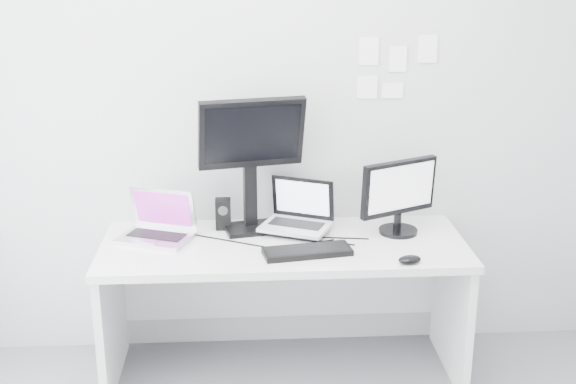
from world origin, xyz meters
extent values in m
plane|color=#B7BABD|center=(0.00, 1.60, 1.35)|extent=(3.60, 0.00, 3.60)
cube|color=silver|center=(0.00, 1.25, 0.36)|extent=(1.80, 0.70, 0.73)
cube|color=#B1B2B6|center=(-0.64, 1.32, 0.86)|extent=(0.41, 0.36, 0.26)
cube|color=black|center=(-0.30, 1.47, 0.81)|extent=(0.10, 0.10, 0.16)
cube|color=silver|center=(0.07, 1.38, 0.87)|extent=(0.41, 0.37, 0.28)
cube|color=black|center=(-0.15, 1.43, 1.09)|extent=(0.56, 0.30, 0.72)
cube|color=black|center=(0.59, 1.35, 0.93)|extent=(0.47, 0.37, 0.40)
cube|color=black|center=(0.10, 1.10, 0.74)|extent=(0.44, 0.22, 0.03)
ellipsoid|color=black|center=(0.57, 0.96, 0.75)|extent=(0.13, 0.10, 0.04)
cube|color=white|center=(0.45, 1.59, 1.62)|extent=(0.10, 0.00, 0.14)
cube|color=white|center=(0.60, 1.59, 1.58)|extent=(0.09, 0.00, 0.13)
cube|color=white|center=(0.75, 1.59, 1.63)|extent=(0.10, 0.00, 0.14)
cube|color=white|center=(0.58, 1.59, 1.42)|extent=(0.11, 0.00, 0.08)
cube|color=white|center=(0.45, 1.59, 1.44)|extent=(0.11, 0.00, 0.12)
camera|label=1|loc=(-0.18, -2.16, 2.11)|focal=46.53mm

